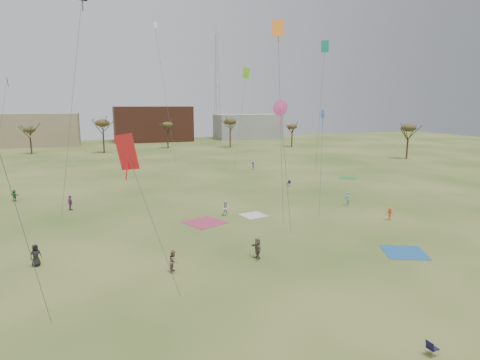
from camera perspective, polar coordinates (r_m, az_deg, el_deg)
name	(u,v)px	position (r m, az deg, el deg)	size (l,w,h in m)	color
ground	(293,281)	(31.31, 7.45, -13.89)	(260.00, 260.00, 0.00)	#2D4C17
spectator_fore_b	(174,261)	(32.63, -9.35, -11.21)	(0.86, 0.67, 1.76)	#816352
spectator_fore_c	(257,248)	(34.85, 2.45, -9.61)	(1.65, 0.53, 1.78)	brown
flyer_mid_a	(36,255)	(37.14, -26.86, -9.45)	(0.90, 0.58, 1.84)	black
flyer_mid_b	(390,214)	(48.89, 20.35, -4.45)	(0.98, 0.56, 1.51)	orange
flyer_mid_c	(348,199)	(54.13, 14.93, -2.55)	(0.66, 0.43, 1.81)	#6DA9B5
spectator_mid_d	(70,203)	(54.15, -22.80, -2.99)	(1.10, 0.46, 1.88)	#833887
spectator_mid_e	(226,208)	(47.51, -2.04, -4.02)	(0.88, 0.68, 1.81)	silver
flyer_far_a	(14,196)	(62.50, -29.20, -1.92)	(1.45, 0.46, 1.56)	#277730
flyer_far_c	(253,166)	(80.64, 1.82, 2.00)	(0.99, 0.57, 1.53)	#24229C
blanket_blue	(404,252)	(39.23, 22.16, -9.44)	(3.54, 3.54, 0.03)	#235C9A
blanket_cream	(253,215)	(47.95, 1.90, -5.00)	(2.69, 2.69, 0.03)	silver
blanket_plum	(205,223)	(45.25, -4.99, -6.00)	(3.87, 3.87, 0.03)	#AC3553
blanket_olive	(348,178)	(74.27, 14.94, 0.29)	(2.85, 2.85, 0.03)	#308636
camp_chair_center	(432,351)	(25.07, 25.45, -20.94)	(0.59, 0.55, 0.87)	#171439
camp_chair_right	(289,184)	(65.25, 6.86, -0.60)	(0.72, 0.70, 0.87)	#161A3D
kites_aloft	(169,46)	(56.17, -10.01, 18.11)	(54.95, 66.48, 27.74)	red
tree_line	(142,127)	(105.14, -13.71, 7.21)	(117.44, 49.32, 8.91)	#3A2B1E
building_tan	(23,130)	(142.30, -28.22, 6.25)	(32.00, 14.00, 10.00)	#937F60
building_brick	(153,124)	(146.63, -12.22, 7.76)	(26.00, 16.00, 12.00)	brown
building_grey	(248,127)	(153.07, 1.12, 7.55)	(24.00, 12.00, 9.00)	gray
radio_tower	(217,87)	(156.50, -3.30, 12.99)	(1.51, 1.72, 41.00)	#9EA3A8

